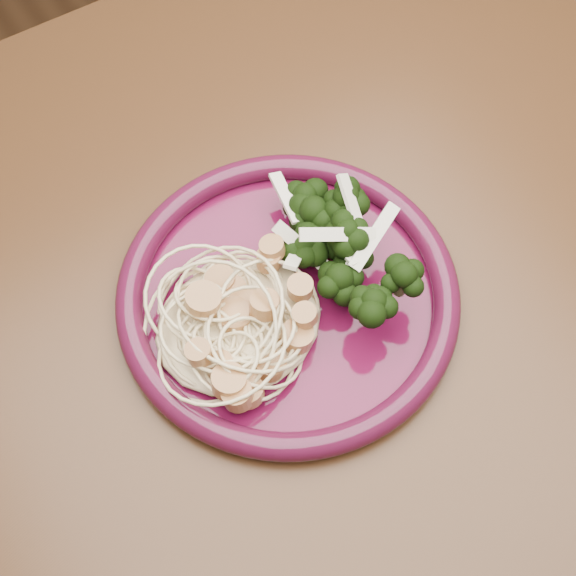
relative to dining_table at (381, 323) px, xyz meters
The scene contains 6 objects.
dining_table is the anchor object (origin of this frame).
dinner_plate 0.14m from the dining_table, 167.77° to the left, with size 0.28×0.28×0.02m.
spaghetti_pile 0.18m from the dining_table, behind, with size 0.13×0.11×0.03m, color beige.
scallop_cluster 0.20m from the dining_table, behind, with size 0.12×0.12×0.04m, color tan, non-canonical shape.
broccoli_pile 0.13m from the dining_table, 145.12° to the left, with size 0.08×0.14×0.05m, color black.
onion_garnish 0.16m from the dining_table, 145.12° to the left, with size 0.06×0.09×0.05m, color beige, non-canonical shape.
Camera 1 is at (-0.24, -0.23, 1.30)m, focal length 50.00 mm.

